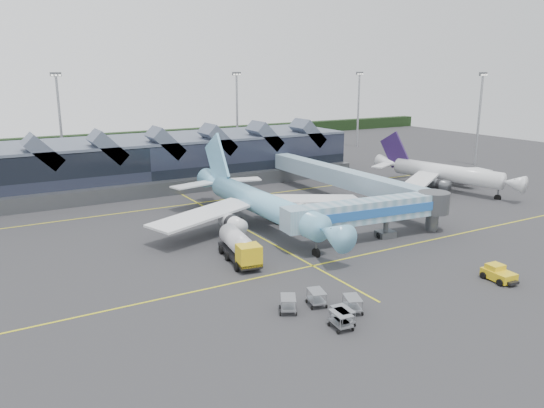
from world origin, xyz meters
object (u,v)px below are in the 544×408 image
jet_bridge (380,210)px  fuel_truck (238,245)px  regional_jet (442,172)px  pushback_tug (498,274)px  main_airliner (259,202)px

jet_bridge → fuel_truck: (-20.89, 2.09, -2.05)m
regional_jet → jet_bridge: 36.60m
fuel_truck → pushback_tug: fuel_truck is taller
jet_bridge → pushback_tug: bearing=-80.3°
jet_bridge → fuel_truck: size_ratio=2.46×
main_airliner → pushback_tug: bearing=-67.8°
regional_jet → fuel_truck: (-52.72, -15.98, -1.42)m
jet_bridge → fuel_truck: jet_bridge is taller
regional_jet → jet_bridge: (-31.82, -18.08, 0.63)m
jet_bridge → pushback_tug: (1.24, -18.47, -3.26)m
regional_jet → fuel_truck: 55.11m
jet_bridge → pushback_tug: 18.80m
fuel_truck → pushback_tug: bearing=-34.0°
regional_jet → fuel_truck: size_ratio=2.92×
jet_bridge → regional_jet: bearing=35.5°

